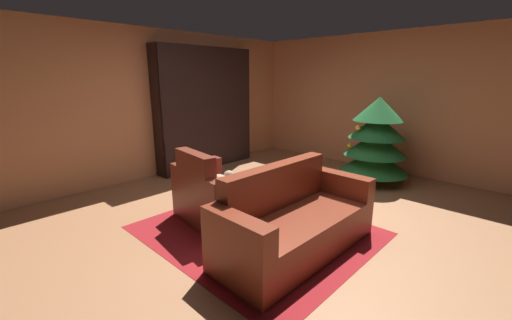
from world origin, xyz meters
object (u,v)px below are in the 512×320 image
Objects in this scene: bottle_on_table at (260,185)px; decorated_tree at (376,140)px; bookshelf_unit at (211,109)px; couch_red at (294,223)px; coffee_table at (247,199)px; armchair_red at (213,197)px; book_stack_on_table at (245,191)px.

bottle_on_table is 2.61m from decorated_tree.
couch_red is at bearing -24.80° from bookshelf_unit.
bookshelf_unit is 1.25× the size of couch_red.
couch_red is 0.67m from coffee_table.
coffee_table is at bearing 17.91° from armchair_red.
decorated_tree reaches higher than bottle_on_table.
armchair_red is 0.48m from book_stack_on_table.
armchair_red is at bearing -166.89° from book_stack_on_table.
coffee_table is 2.48× the size of bottle_on_table.
book_stack_on_table is (-0.65, -0.07, 0.19)m from couch_red.
coffee_table is 0.11m from book_stack_on_table.
coffee_table is 0.43× the size of decorated_tree.
couch_red reaches higher than book_stack_on_table.
bookshelf_unit is 3.10m from decorated_tree.
bookshelf_unit is 10.58× the size of book_stack_on_table.
book_stack_on_table is (0.01, -0.04, 0.11)m from coffee_table.
bottle_on_table is 0.17× the size of decorated_tree.
armchair_red is 4.57× the size of bottle_on_table.
bottle_on_table is at bearing -94.93° from decorated_tree.
couch_red reaches higher than bottle_on_table.
decorated_tree is (0.29, 2.75, 0.34)m from coffee_table.
couch_red is at bearing 5.77° from book_stack_on_table.
bookshelf_unit is at bearing -155.97° from decorated_tree.
bookshelf_unit is 9.22× the size of bottle_on_table.
bookshelf_unit reaches higher than coffee_table.
bookshelf_unit is 1.59× the size of decorated_tree.
decorated_tree is (2.80, 1.25, -0.41)m from bookshelf_unit.
decorated_tree is (0.72, 2.89, 0.40)m from armchair_red.
armchair_red is at bearing -38.16° from bookshelf_unit.
couch_red is at bearing 2.54° from coffee_table.
bookshelf_unit is 2.02× the size of armchair_red.
book_stack_on_table is at bearing -174.23° from couch_red.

